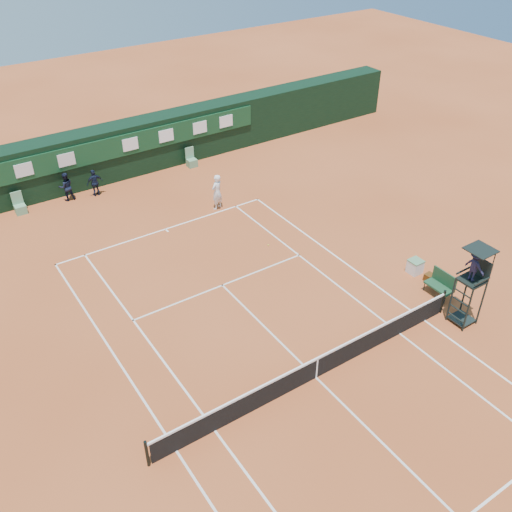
{
  "coord_description": "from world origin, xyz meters",
  "views": [
    {
      "loc": [
        -9.56,
        -10.55,
        14.88
      ],
      "look_at": [
        1.47,
        6.0,
        1.2
      ],
      "focal_mm": 40.0,
      "sensor_mm": 36.0,
      "label": 1
    }
  ],
  "objects_px": {
    "umpire_chair": "(474,271)",
    "player_bench": "(441,283)",
    "player": "(217,192)",
    "tennis_net": "(317,367)",
    "cooler": "(415,266)"
  },
  "relations": [
    {
      "from": "player_bench",
      "to": "player",
      "type": "xyz_separation_m",
      "value": [
        -4.03,
        11.44,
        0.37
      ]
    },
    {
      "from": "umpire_chair",
      "to": "tennis_net",
      "type": "bearing_deg",
      "value": 172.79
    },
    {
      "from": "tennis_net",
      "to": "cooler",
      "type": "xyz_separation_m",
      "value": [
        7.55,
        2.51,
        -0.18
      ]
    },
    {
      "from": "umpire_chair",
      "to": "player_bench",
      "type": "xyz_separation_m",
      "value": [
        0.62,
        1.66,
        -1.86
      ]
    },
    {
      "from": "player_bench",
      "to": "cooler",
      "type": "height_order",
      "value": "player_bench"
    },
    {
      "from": "tennis_net",
      "to": "umpire_chair",
      "type": "relative_size",
      "value": 3.77
    },
    {
      "from": "umpire_chair",
      "to": "cooler",
      "type": "distance_m",
      "value": 4.07
    },
    {
      "from": "umpire_chair",
      "to": "cooler",
      "type": "relative_size",
      "value": 5.3
    },
    {
      "from": "tennis_net",
      "to": "player_bench",
      "type": "distance_m",
      "value": 7.29
    },
    {
      "from": "cooler",
      "to": "player",
      "type": "distance_m",
      "value": 10.69
    },
    {
      "from": "tennis_net",
      "to": "umpire_chair",
      "type": "distance_m",
      "value": 6.96
    },
    {
      "from": "umpire_chair",
      "to": "player_bench",
      "type": "height_order",
      "value": "umpire_chair"
    },
    {
      "from": "player_bench",
      "to": "player",
      "type": "bearing_deg",
      "value": 109.42
    },
    {
      "from": "umpire_chair",
      "to": "cooler",
      "type": "height_order",
      "value": "umpire_chair"
    },
    {
      "from": "tennis_net",
      "to": "player",
      "type": "distance_m",
      "value": 12.68
    }
  ]
}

